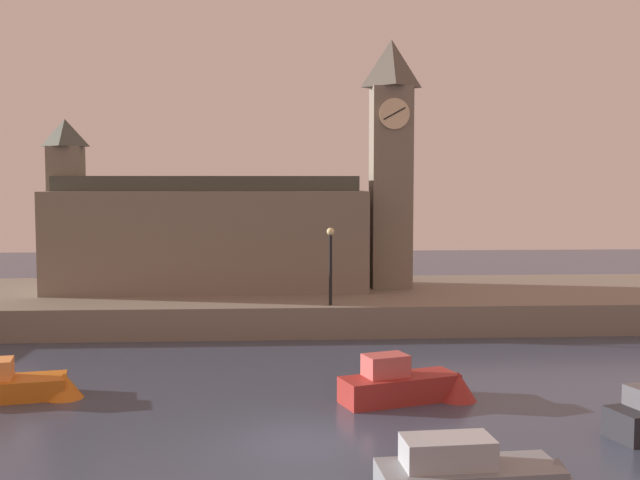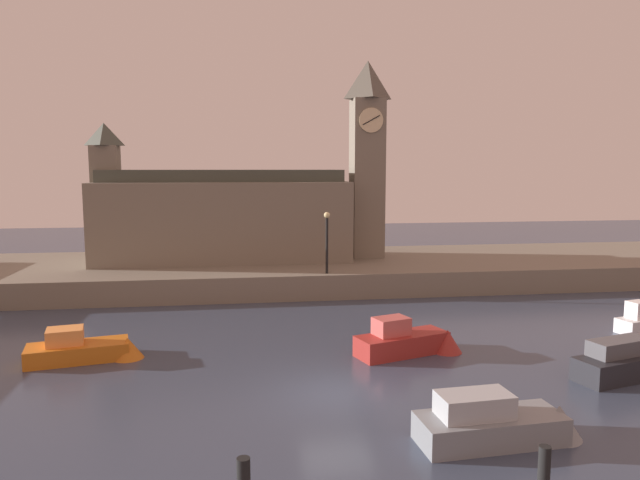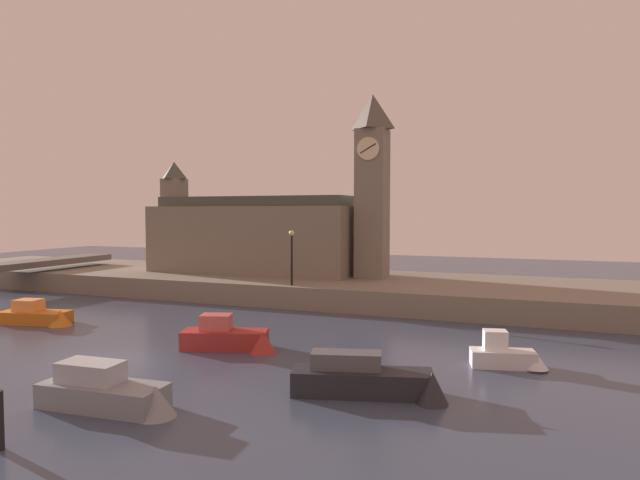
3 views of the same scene
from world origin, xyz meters
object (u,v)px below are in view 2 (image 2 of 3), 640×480
Objects in this scene: parliament_hall at (219,216)px; mooring_post_right at (544,480)px; streetlamp at (327,235)px; boat_cruiser_grey at (504,423)px; boat_patrol_orange at (90,349)px; boat_dinghy_red at (410,341)px; clock_tower at (367,157)px.

parliament_hall reaches higher than mooring_post_right.
streetlamp is 0.73× the size of boat_cruiser_grey.
parliament_hall is 3.48× the size of boat_patrol_orange.
boat_patrol_orange is at bearing -138.56° from streetlamp.
mooring_post_right is at bearing -44.51° from boat_patrol_orange.
boat_dinghy_red is (0.36, 11.53, -0.26)m from mooring_post_right.
mooring_post_right reaches higher than boat_patrol_orange.
boat_dinghy_red is at bearing 92.52° from boat_cruiser_grey.
boat_dinghy_red is 8.05m from boat_cruiser_grey.
parliament_hall reaches higher than boat_patrol_orange.
boat_dinghy_red is 1.00× the size of boat_patrol_orange.
mooring_post_right is 0.33× the size of boat_patrol_orange.
boat_patrol_orange is at bearing -132.95° from clock_tower.
parliament_hall is 3.39× the size of boat_cruiser_grey.
clock_tower is 2.77× the size of boat_patrol_orange.
clock_tower is at bearing 85.57° from mooring_post_right.
streetlamp is (6.52, -6.05, -0.68)m from parliament_hall.
boat_dinghy_red is (8.41, -17.01, -3.94)m from parliament_hall.
clock_tower is at bearing 83.80° from boat_dinghy_red.
parliament_hall is at bearing 105.75° from mooring_post_right.
boat_patrol_orange is at bearing 175.52° from boat_dinghy_red.
boat_patrol_orange is (-13.14, 1.03, -0.10)m from boat_dinghy_red.
mooring_post_right reaches higher than boat_cruiser_grey.
boat_dinghy_red is 0.98× the size of boat_cruiser_grey.
parliament_hall is 26.83m from boat_cruiser_grey.
boat_dinghy_red reaches higher than boat_patrol_orange.
mooring_post_right is at bearing -101.60° from boat_cruiser_grey.
clock_tower is 23.43m from boat_patrol_orange.
clock_tower is 29.76m from mooring_post_right.
boat_cruiser_grey is at bearing 78.40° from mooring_post_right.
parliament_hall is 19.38m from boat_dinghy_red.
streetlamp is 2.27× the size of mooring_post_right.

